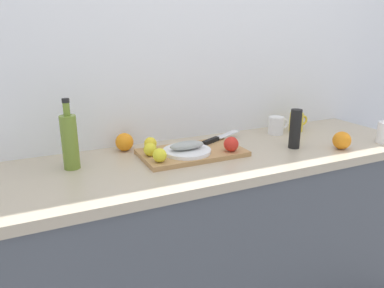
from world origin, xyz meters
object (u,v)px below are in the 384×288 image
white_plate (187,151)px  lemon_0 (150,149)px  coffee_mug_0 (297,122)px  fish_fillet (187,145)px  pepper_mill (295,129)px  cutting_board (192,153)px  olive_oil_bottle (70,141)px  coffee_mug_1 (276,125)px  orange_0 (342,140)px  chef_knife (217,138)px

white_plate → lemon_0: bearing=170.1°
lemon_0 → coffee_mug_0: size_ratio=0.49×
fish_fillet → pepper_mill: 0.52m
cutting_board → olive_oil_bottle: size_ratio=1.61×
olive_oil_bottle → coffee_mug_1: 1.07m
white_plate → coffee_mug_0: bearing=11.2°
white_plate → orange_0: orange_0 is taller
white_plate → coffee_mug_0: coffee_mug_0 is taller
fish_fillet → orange_0: bearing=-16.2°
lemon_0 → olive_oil_bottle: bearing=172.2°
fish_fillet → lemon_0: size_ratio=2.80×
fish_fillet → lemon_0: 0.16m
fish_fillet → coffee_mug_0: coffee_mug_0 is taller
coffee_mug_0 → orange_0: coffee_mug_0 is taller
coffee_mug_1 → orange_0: size_ratio=1.47×
lemon_0 → pepper_mill: (0.67, -0.12, 0.04)m
olive_oil_bottle → chef_knife: bearing=3.3°
white_plate → olive_oil_bottle: (-0.47, 0.07, 0.09)m
olive_oil_bottle → pepper_mill: bearing=-9.6°
chef_knife → coffee_mug_0: coffee_mug_0 is taller
coffee_mug_0 → orange_0: size_ratio=1.38×
coffee_mug_1 → orange_0: 0.36m
coffee_mug_1 → pepper_mill: 0.25m
orange_0 → pepper_mill: pepper_mill is taller
cutting_board → olive_oil_bottle: (-0.50, 0.05, 0.11)m
orange_0 → coffee_mug_1: bearing=107.7°
olive_oil_bottle → fish_fillet: bearing=-8.5°
cutting_board → olive_oil_bottle: 0.52m
chef_knife → olive_oil_bottle: 0.69m
coffee_mug_0 → white_plate: bearing=-168.8°
chef_knife → pepper_mill: (0.30, -0.21, 0.06)m
olive_oil_bottle → coffee_mug_0: 1.21m
lemon_0 → orange_0: size_ratio=0.68×
lemon_0 → olive_oil_bottle: 0.32m
coffee_mug_0 → pepper_mill: (-0.22, -0.24, 0.04)m
pepper_mill → olive_oil_bottle: bearing=170.4°
white_plate → orange_0: bearing=-16.2°
white_plate → fish_fillet: (0.00, -0.00, 0.03)m
cutting_board → pepper_mill: 0.50m
chef_knife → fish_fillet: bearing=-178.9°
chef_knife → coffee_mug_0: bearing=-22.7°
lemon_0 → coffee_mug_0: coffee_mug_0 is taller
fish_fillet → lemon_0: lemon_0 is taller
white_plate → pepper_mill: size_ratio=1.14×
olive_oil_bottle → orange_0: (1.17, -0.27, -0.07)m
white_plate → orange_0: size_ratio=2.53×
cutting_board → lemon_0: size_ratio=8.09×
cutting_board → coffee_mug_1: bearing=12.4°
cutting_board → coffee_mug_0: size_ratio=3.97×
coffee_mug_0 → coffee_mug_1: coffee_mug_0 is taller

